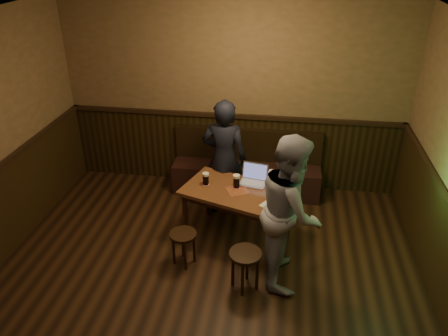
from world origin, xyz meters
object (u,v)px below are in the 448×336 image
pint_left (206,179)px  laptop (254,178)px  bench (246,172)px  stool_right (245,260)px  stool_left (183,239)px  person_grey (291,210)px  pub_table (237,197)px  person_suit (224,159)px  pint_mid (236,181)px  pint_right (271,197)px

pint_left → laptop: laptop is taller
bench → stool_right: size_ratio=4.55×
stool_left → person_grey: 1.32m
bench → stool_left: (-0.56, -1.79, 0.03)m
stool_right → pint_left: size_ratio=2.92×
person_grey → pub_table: bearing=45.1°
pint_left → laptop: bearing=14.3°
laptop → stool_left: bearing=-120.6°
laptop → bench: bearing=111.5°
laptop → person_grey: person_grey is taller
stool_left → stool_right: 0.82m
laptop → person_suit: bearing=152.5°
bench → person_grey: (0.65, -1.81, 0.57)m
pub_table → stool_right: size_ratio=3.08×
bench → person_suit: bearing=-111.6°
laptop → person_suit: (-0.43, 0.34, 0.07)m
bench → stool_right: (0.20, -2.10, 0.07)m
stool_left → stool_right: bearing=-21.9°
stool_right → bench: bearing=95.5°
bench → person_suit: person_suit is taller
stool_left → pint_left: pint_left is taller
bench → person_grey: size_ratio=1.26×
pint_left → pint_mid: size_ratio=0.94×
bench → stool_right: 2.11m
pub_table → pint_right: 0.50m
pint_left → laptop: (0.59, 0.15, -0.02)m
pint_left → person_suit: bearing=71.5°
pub_table → pint_left: 0.45m
stool_right → stool_left: bearing=158.1°
pint_left → person_suit: 0.52m
stool_right → pint_mid: bearing=102.8°
pint_right → person_suit: 1.03m
stool_right → person_grey: 0.73m
stool_right → person_grey: size_ratio=0.28×
pub_table → person_suit: size_ratio=0.89×
laptop → pint_right: bearing=-49.8°
stool_left → laptop: bearing=48.5°
bench → pint_mid: (-0.02, -1.12, 0.48)m
stool_left → pint_left: size_ratio=2.60×
pint_right → person_suit: (-0.67, 0.78, 0.06)m
bench → pint_mid: bench is taller
person_suit → person_grey: person_grey is taller
stool_left → laptop: 1.19m
bench → person_grey: person_grey is taller
stool_right → laptop: 1.20m
pub_table → person_grey: size_ratio=0.85×
person_grey → pint_left: bearing=55.0°
stool_left → pint_right: pint_right is taller
stool_right → pint_mid: (-0.22, 0.98, 0.41)m
stool_right → pint_right: bearing=72.3°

